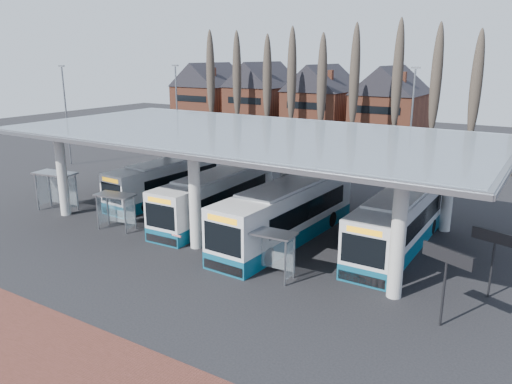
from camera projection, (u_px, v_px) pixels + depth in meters
The scene contains 17 objects.
ground at pixel (169, 261), 27.96m from camera, with size 140.00×140.00×0.00m, color black.
station_canopy at pixel (246, 141), 32.99m from camera, with size 32.00×16.00×6.34m.
poplar_row at pixel (375, 78), 52.61m from camera, with size 45.10×1.10×14.50m.
townhouse_row at pixel (292, 93), 70.41m from camera, with size 36.80×10.30×12.25m.
lamp_post_a at pixel (177, 111), 53.73m from camera, with size 0.80×0.16×10.17m.
lamp_post_b at pixel (411, 122), 44.74m from camera, with size 0.80×0.16×10.17m.
lamp_post_d at pixel (66, 114), 51.27m from camera, with size 0.80×0.16×10.17m.
bus_0 at pixel (169, 181), 39.80m from camera, with size 3.07×11.42×3.14m.
bus_1 at pixel (217, 197), 34.92m from camera, with size 2.97×12.01×3.31m.
bus_2 at pixel (287, 213), 30.98m from camera, with size 3.33×12.98×3.58m.
bus_3 at pixel (399, 222), 29.60m from camera, with size 2.64×12.21×3.39m.
shelter_0 at pixel (57, 182), 36.74m from camera, with size 3.29×1.98×2.88m.
shelter_1 at pixel (117, 203), 32.78m from camera, with size 2.76×1.68×2.40m.
shelter_2 at pixel (271, 244), 25.59m from camera, with size 2.77×1.53×2.49m.
info_sign_0 at pixel (447, 262), 20.54m from camera, with size 2.20×1.07×3.50m.
info_sign_1 at pixel (495, 243), 23.07m from camera, with size 2.17×0.76×3.31m.
barrier at pixel (170, 234), 29.96m from camera, with size 1.96×0.60×0.98m.
Camera 1 is at (17.90, -19.38, 11.17)m, focal length 35.00 mm.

